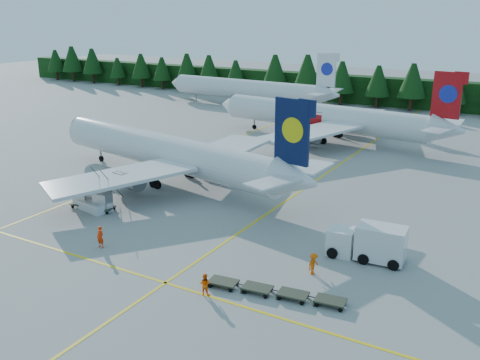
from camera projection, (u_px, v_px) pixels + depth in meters
The scene contains 15 objects.
ground at pixel (153, 239), 48.19m from camera, with size 320.00×320.00×0.00m, color gray.
taxi_stripe_a at pixel (166, 165), 71.39m from camera, with size 0.25×120.00×0.01m, color yellow.
taxi_stripe_b at pixel (304, 189), 61.81m from camera, with size 0.25×120.00×0.01m, color yellow.
taxi_stripe_cross at pixel (106, 265), 43.25m from camera, with size 80.00×0.25×0.01m, color yellow.
treeline_hedge at pixel (395, 92), 114.89m from camera, with size 220.00×4.00×6.00m, color black.
airliner_navy at pixel (160, 151), 64.36m from camera, with size 40.44×32.96×11.87m.
airliner_red at pixel (318, 117), 85.11m from camera, with size 40.87×33.46×11.90m.
airliner_far_left at pixel (240, 88), 115.19m from camera, with size 41.14×6.26×11.96m.
airstairs at pixel (97, 203), 55.23m from camera, with size 4.03×5.47×3.35m.
service_truck at pixel (367, 242), 43.93m from camera, with size 6.44×2.75×3.03m.
dolly_train at pixel (275, 291), 38.47m from camera, with size 10.17×3.02×0.12m.
uld_pair at pixel (92, 199), 55.20m from camera, with size 5.21×2.18×1.65m.
crew_a at pixel (100, 237), 46.14m from camera, with size 0.71×0.47×1.96m, color red.
crew_b at pixel (205, 284), 38.52m from camera, with size 0.80×0.62×1.64m, color #FF5F05.
crew_c at pixel (313, 264), 41.43m from camera, with size 0.74×0.50×1.78m, color #ED5405.
Camera 1 is at (29.05, -34.41, 19.60)m, focal length 40.00 mm.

